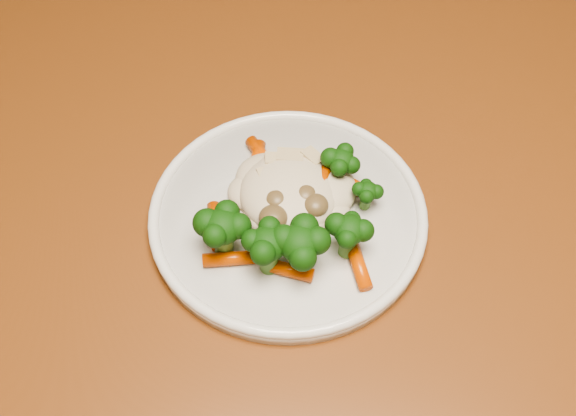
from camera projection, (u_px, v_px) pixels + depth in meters
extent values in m
plane|color=brown|center=(344.00, 307.00, 1.45)|extent=(3.00, 3.00, 0.00)
cube|color=brown|center=(314.00, 235.00, 0.67)|extent=(1.52, 1.23, 0.04)
cylinder|color=silver|center=(288.00, 217.00, 0.65)|extent=(0.25, 0.25, 0.01)
ellipsoid|color=beige|center=(290.00, 185.00, 0.63)|extent=(0.11, 0.09, 0.04)
ellipsoid|color=black|center=(224.00, 236.00, 0.60)|extent=(0.05, 0.05, 0.05)
ellipsoid|color=black|center=(268.00, 252.00, 0.59)|extent=(0.05, 0.05, 0.05)
ellipsoid|color=black|center=(299.00, 253.00, 0.59)|extent=(0.05, 0.05, 0.05)
ellipsoid|color=black|center=(348.00, 238.00, 0.60)|extent=(0.04, 0.04, 0.04)
ellipsoid|color=black|center=(367.00, 197.00, 0.63)|extent=(0.03, 0.03, 0.03)
ellipsoid|color=black|center=(340.00, 168.00, 0.65)|extent=(0.04, 0.04, 0.04)
cylinder|color=#E15105|center=(263.00, 157.00, 0.67)|extent=(0.04, 0.04, 0.01)
cylinder|color=#E15105|center=(293.00, 162.00, 0.67)|extent=(0.04, 0.03, 0.01)
cylinder|color=#E15105|center=(342.00, 180.00, 0.65)|extent=(0.05, 0.03, 0.01)
cylinder|color=#E15105|center=(216.00, 227.00, 0.62)|extent=(0.02, 0.05, 0.01)
cylinder|color=#E15105|center=(232.00, 258.00, 0.60)|extent=(0.05, 0.02, 0.01)
cylinder|color=#E15105|center=(289.00, 270.00, 0.60)|extent=(0.04, 0.02, 0.01)
cylinder|color=#E15105|center=(358.00, 264.00, 0.60)|extent=(0.03, 0.05, 0.01)
cylinder|color=#E15105|center=(320.00, 188.00, 0.63)|extent=(0.02, 0.05, 0.01)
cylinder|color=#E15105|center=(282.00, 175.00, 0.64)|extent=(0.02, 0.05, 0.01)
cylinder|color=#E15105|center=(257.00, 160.00, 0.67)|extent=(0.01, 0.04, 0.01)
ellipsoid|color=brown|center=(293.00, 190.00, 0.63)|extent=(0.02, 0.02, 0.02)
ellipsoid|color=brown|center=(315.00, 205.00, 0.62)|extent=(0.02, 0.02, 0.02)
ellipsoid|color=brown|center=(277.00, 200.00, 0.62)|extent=(0.02, 0.02, 0.02)
ellipsoid|color=brown|center=(273.00, 218.00, 0.61)|extent=(0.02, 0.02, 0.02)
ellipsoid|color=brown|center=(305.00, 195.00, 0.63)|extent=(0.02, 0.02, 0.02)
cube|color=#D1BC8B|center=(276.00, 162.00, 0.65)|extent=(0.02, 0.02, 0.01)
cube|color=#D1BC8B|center=(312.00, 159.00, 0.65)|extent=(0.02, 0.02, 0.01)
cube|color=#D1BC8B|center=(269.00, 176.00, 0.64)|extent=(0.02, 0.02, 0.01)
cube|color=#D1BC8B|center=(290.00, 159.00, 0.65)|extent=(0.03, 0.02, 0.01)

